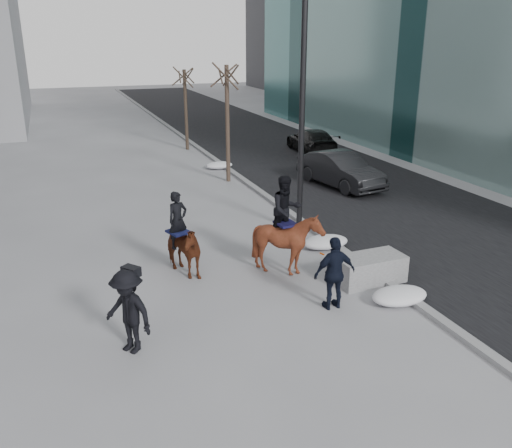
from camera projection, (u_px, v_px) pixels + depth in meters
name	position (u px, v px, depth m)	size (l,w,h in m)	color
ground	(273.00, 297.00, 13.16)	(120.00, 120.00, 0.00)	gray
road	(332.00, 177.00, 24.32)	(8.00, 90.00, 0.01)	black
curb	(249.00, 184.00, 22.97)	(0.25, 90.00, 0.12)	gray
planter	(370.00, 269.00, 13.90)	(1.77, 0.88, 0.71)	#99999C
car_near	(340.00, 170.00, 22.59)	(1.50, 4.31, 1.42)	black
car_far	(312.00, 141.00, 29.13)	(1.79, 4.41, 1.28)	black
tree_near	(227.00, 118.00, 22.73)	(1.20, 1.20, 5.42)	#33251E
tree_far	(186.00, 106.00, 29.37)	(1.20, 1.20, 4.77)	#34241E
mounted_left	(180.00, 245.00, 14.18)	(1.34, 1.90, 2.24)	#4C1A0F
mounted_right	(287.00, 236.00, 14.18)	(1.55, 1.70, 2.64)	#451F0D
feeder	(335.00, 273.00, 12.39)	(1.03, 0.86, 1.75)	black
camera_crew	(128.00, 311.00, 10.66)	(1.21, 1.30, 1.75)	black
lamppost	(305.00, 72.00, 15.92)	(0.25, 1.45, 9.09)	black
snow_piles	(301.00, 225.00, 17.66)	(1.42, 15.47, 0.36)	silver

